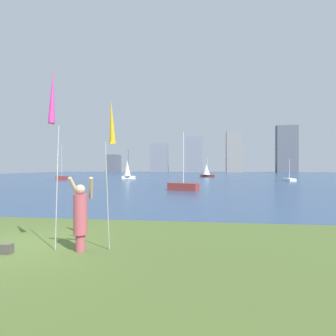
{
  "coord_description": "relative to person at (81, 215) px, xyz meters",
  "views": [
    {
      "loc": [
        4.95,
        -6.72,
        2.03
      ],
      "look_at": [
        1.68,
        17.26,
        1.97
      ],
      "focal_mm": 30.44,
      "sensor_mm": 36.0,
      "label": 1
    }
  ],
  "objects": [
    {
      "name": "skyline_tower_4",
      "position": [
        34.31,
        110.86,
        8.36
      ],
      "size": [
        7.96,
        3.47,
        18.48
      ],
      "color": "#565B66",
      "rests_on": "ground"
    },
    {
      "name": "sailboat_3",
      "position": [
        15.11,
        37.34,
        -0.65
      ],
      "size": [
        1.22,
        2.82,
        3.26
      ],
      "color": "white",
      "rests_on": "ground"
    },
    {
      "name": "kite_flag_right",
      "position": [
        0.65,
        0.39,
        2.19
      ],
      "size": [
        0.16,
        0.61,
        3.71
      ],
      "color": "#B2B2B7",
      "rests_on": "ground"
    },
    {
      "name": "sailboat_1",
      "position": [
        -10.61,
        41.35,
        0.77
      ],
      "size": [
        2.37,
        1.74,
        5.18
      ],
      "color": "silver",
      "rests_on": "ground"
    },
    {
      "name": "skyline_tower_0",
      "position": [
        -36.43,
        110.94,
        2.81
      ],
      "size": [
        4.28,
        7.84,
        7.39
      ],
      "color": "#565B66",
      "rests_on": "ground"
    },
    {
      "name": "kite_flag_left",
      "position": [
        -0.65,
        -0.13,
        2.74
      ],
      "size": [
        0.16,
        0.43,
        4.4
      ],
      "color": "#B2B2B7",
      "rests_on": "ground"
    },
    {
      "name": "skyline_tower_2",
      "position": [
        -2.02,
        109.2,
        6.22
      ],
      "size": [
        6.65,
        7.51,
        14.21
      ],
      "color": "gray",
      "rests_on": "ground"
    },
    {
      "name": "person",
      "position": [
        0.0,
        0.0,
        0.0
      ],
      "size": [
        0.66,
        0.49,
        1.8
      ],
      "rotation": [
        0.0,
        0.0,
        -0.08
      ],
      "color": "#B24C59",
      "rests_on": "ground"
    },
    {
      "name": "sailboat_6",
      "position": [
        -20.32,
        36.89,
        -0.51
      ],
      "size": [
        1.71,
        0.74,
        5.73
      ],
      "color": "maroon",
      "rests_on": "ground"
    },
    {
      "name": "skyline_tower_1",
      "position": [
        -16.67,
        111.3,
        5.1
      ],
      "size": [
        7.18,
        4.65,
        11.98
      ],
      "color": "gray",
      "rests_on": "ground"
    },
    {
      "name": "bag",
      "position": [
        -1.65,
        -0.43,
        -0.77
      ],
      "size": [
        0.3,
        0.19,
        0.23
      ],
      "color": "#4C4742",
      "rests_on": "ground"
    },
    {
      "name": "sailboat_4",
      "position": [
        0.98,
        18.45,
        -0.52
      ],
      "size": [
        2.85,
        1.8,
        5.11
      ],
      "color": "maroon",
      "rests_on": "ground"
    },
    {
      "name": "skyline_tower_3",
      "position": [
        13.78,
        109.22,
        7.14
      ],
      "size": [
        6.06,
        5.56,
        16.05
      ],
      "color": "gray",
      "rests_on": "ground"
    },
    {
      "name": "ground",
      "position": [
        -1.92,
        51.14,
        -0.94
      ],
      "size": [
        120.0,
        138.0,
        0.12
      ],
      "color": "#475B28"
    },
    {
      "name": "sailboat_7",
      "position": [
        2.96,
        53.22,
        0.51
      ],
      "size": [
        3.1,
        1.97,
        4.02
      ],
      "color": "maroon",
      "rests_on": "ground"
    }
  ]
}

